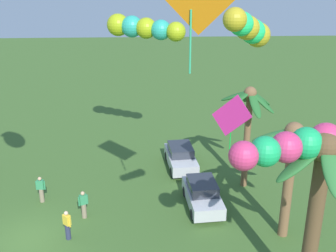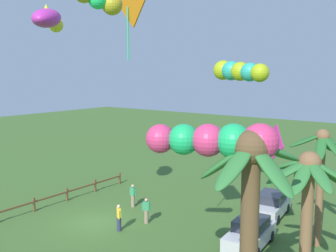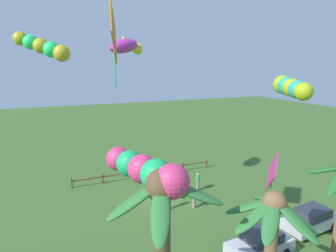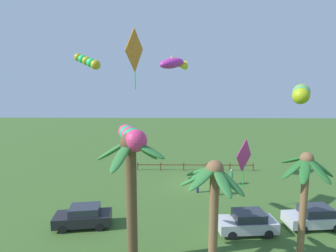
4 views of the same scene
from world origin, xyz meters
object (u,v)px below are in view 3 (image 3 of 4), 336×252
parked_car_2 (311,219)px  palm_tree_0 (162,229)px  kite_diamond_1 (272,172)px  parked_car_1 (260,244)px  spectator_1 (194,198)px  kite_tube_3 (146,170)px  kite_diamond_0 (113,31)px  kite_tube_5 (44,47)px  palm_tree_1 (272,229)px  spectator_2 (198,182)px  kite_tube_4 (291,87)px  kite_fish_2 (125,46)px  spectator_0 (169,199)px

parked_car_2 → palm_tree_0: bearing=18.4°
kite_diamond_1 → parked_car_1: bearing=-120.1°
spectator_1 → kite_tube_3: 12.36m
kite_tube_3 → kite_diamond_0: bearing=-86.5°
kite_tube_3 → kite_tube_5: bearing=-39.0°
palm_tree_1 → kite_tube_5: (7.64, -4.27, 6.90)m
palm_tree_0 → spectator_1: bearing=-123.5°
parked_car_2 → kite_diamond_0: bearing=-3.5°
spectator_2 → kite_tube_5: (11.41, 8.60, 10.62)m
kite_tube_3 → spectator_2: bearing=-126.8°
palm_tree_0 → parked_car_1: (-7.26, -3.21, -4.49)m
kite_tube_4 → spectator_1: bearing=-31.5°
kite_diamond_0 → kite_diamond_1: (-6.92, 2.85, -6.61)m
spectator_2 → kite_tube_4: (-3.64, 5.94, 8.48)m
parked_car_2 → kite_diamond_0: (12.54, -0.77, 11.49)m
kite_diamond_0 → kite_diamond_1: size_ratio=1.35×
palm_tree_0 → spectator_1: size_ratio=4.67×
parked_car_1 → kite_fish_2: bearing=-63.1°
spectator_0 → spectator_2: size_ratio=1.00×
spectator_2 → kite_tube_3: size_ratio=0.37×
kite_fish_2 → kite_diamond_0: bearing=72.3°
spectator_1 → kite_tube_3: kite_tube_3 is taller
parked_car_2 → kite_diamond_0: 17.02m
parked_car_2 → palm_tree_1: bearing=30.5°
palm_tree_0 → kite_tube_5: bearing=-48.9°
palm_tree_1 → spectator_2: size_ratio=3.83×
spectator_0 → kite_tube_3: (4.71, 9.00, 6.16)m
kite_diamond_0 → spectator_1: bearing=-144.3°
palm_tree_0 → palm_tree_1: palm_tree_0 is taller
kite_tube_4 → spectator_2: bearing=-58.5°
spectator_1 → kite_fish_2: bearing=-39.0°
kite_tube_4 → kite_diamond_1: bearing=40.3°
kite_diamond_0 → kite_fish_2: size_ratio=1.27×
palm_tree_1 → kite_tube_3: size_ratio=1.42×
parked_car_2 → kite_tube_3: (12.32, 2.82, 6.23)m
palm_tree_1 → parked_car_2: bearing=-149.5°
spectator_1 → kite_diamond_0: bearing=35.7°
spectator_0 → kite_tube_5: size_ratio=0.81×
spectator_0 → kite_diamond_0: size_ratio=0.38×
palm_tree_0 → parked_car_1: 9.12m
spectator_0 → spectator_1: size_ratio=1.00×
parked_car_1 → spectator_0: bearing=-69.0°
parked_car_1 → kite_diamond_0: 13.89m
palm_tree_1 → kite_fish_2: (2.12, -13.59, 7.56)m
palm_tree_0 → kite_tube_4: size_ratio=1.62×
spectator_0 → kite_diamond_0: 13.57m
palm_tree_0 → kite_tube_3: 2.14m
parked_car_1 → kite_diamond_0: (7.63, -1.61, 11.49)m
parked_car_1 → kite_tube_5: (10.52, -0.54, 10.68)m
parked_car_2 → kite_tube_5: 18.76m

